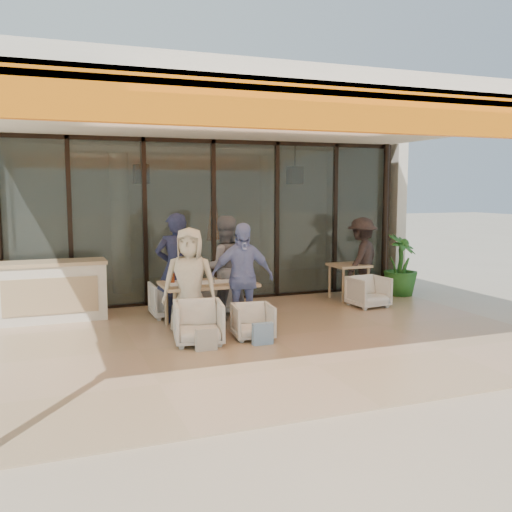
{
  "coord_description": "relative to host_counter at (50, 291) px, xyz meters",
  "views": [
    {
      "loc": [
        -3.2,
        -7.8,
        2.26
      ],
      "look_at": [
        0.1,
        0.9,
        1.15
      ],
      "focal_mm": 40.0,
      "sensor_mm": 36.0,
      "label": 1
    }
  ],
  "objects": [
    {
      "name": "ground",
      "position": [
        3.09,
        -2.3,
        -0.53
      ],
      "size": [
        70.0,
        70.0,
        0.0
      ],
      "primitive_type": "plane",
      "color": "#C6B293",
      "rests_on": "ground"
    },
    {
      "name": "terrace_floor",
      "position": [
        3.09,
        -2.3,
        -0.53
      ],
      "size": [
        8.0,
        6.0,
        0.01
      ],
      "primitive_type": "cube",
      "color": "tan",
      "rests_on": "ground"
    },
    {
      "name": "terrace_structure",
      "position": [
        3.09,
        -2.56,
        2.72
      ],
      "size": [
        8.0,
        6.0,
        3.4
      ],
      "color": "silver",
      "rests_on": "ground"
    },
    {
      "name": "glass_storefront",
      "position": [
        3.09,
        0.7,
        1.07
      ],
      "size": [
        8.08,
        0.1,
        3.2
      ],
      "color": "#9EADA3",
      "rests_on": "ground"
    },
    {
      "name": "interior_block",
      "position": [
        3.1,
        3.02,
        1.7
      ],
      "size": [
        9.05,
        3.62,
        3.52
      ],
      "color": "silver",
      "rests_on": "ground"
    },
    {
      "name": "host_counter",
      "position": [
        0.0,
        0.0,
        0.0
      ],
      "size": [
        1.85,
        0.65,
        1.04
      ],
      "color": "silver",
      "rests_on": "ground"
    },
    {
      "name": "dining_table",
      "position": [
        2.38,
        -1.31,
        0.16
      ],
      "size": [
        1.5,
        0.9,
        0.93
      ],
      "color": "tan",
      "rests_on": "ground"
    },
    {
      "name": "chair_far_left",
      "position": [
        1.97,
        -0.36,
        -0.18
      ],
      "size": [
        0.68,
        0.63,
        0.69
      ],
      "primitive_type": "imported",
      "rotation": [
        0.0,
        0.0,
        3.14
      ],
      "color": "white",
      "rests_on": "ground"
    },
    {
      "name": "chair_far_right",
      "position": [
        2.81,
        -0.36,
        -0.17
      ],
      "size": [
        0.75,
        0.71,
        0.72
      ],
      "primitive_type": "imported",
      "rotation": [
        0.0,
        0.0,
        3.07
      ],
      "color": "white",
      "rests_on": "ground"
    },
    {
      "name": "chair_near_left",
      "position": [
        1.97,
        -2.26,
        -0.18
      ],
      "size": [
        0.78,
        0.75,
        0.71
      ],
      "primitive_type": "imported",
      "rotation": [
        0.0,
        0.0,
        -0.16
      ],
      "color": "white",
      "rests_on": "ground"
    },
    {
      "name": "chair_near_right",
      "position": [
        2.81,
        -2.26,
        -0.23
      ],
      "size": [
        0.63,
        0.6,
        0.59
      ],
      "primitive_type": "imported",
      "rotation": [
        0.0,
        0.0,
        -0.11
      ],
      "color": "white",
      "rests_on": "ground"
    },
    {
      "name": "diner_navy",
      "position": [
        1.97,
        -0.86,
        0.4
      ],
      "size": [
        0.73,
        0.53,
        1.86
      ],
      "primitive_type": "imported",
      "rotation": [
        0.0,
        0.0,
        3.01
      ],
      "color": "#171C33",
      "rests_on": "ground"
    },
    {
      "name": "diner_grey",
      "position": [
        2.81,
        -0.86,
        0.37
      ],
      "size": [
        0.91,
        0.73,
        1.79
      ],
      "primitive_type": "imported",
      "rotation": [
        0.0,
        0.0,
        3.08
      ],
      "color": "slate",
      "rests_on": "ground"
    },
    {
      "name": "diner_cream",
      "position": [
        1.97,
        -1.76,
        0.31
      ],
      "size": [
        0.96,
        0.8,
        1.68
      ],
      "primitive_type": "imported",
      "rotation": [
        0.0,
        0.0,
        -0.38
      ],
      "color": "beige",
      "rests_on": "ground"
    },
    {
      "name": "diner_periwinkle",
      "position": [
        2.81,
        -1.76,
        0.33
      ],
      "size": [
        1.05,
        0.53,
        1.73
      ],
      "primitive_type": "imported",
      "rotation": [
        0.0,
        0.0,
        -0.11
      ],
      "color": "#7883C9",
      "rests_on": "ground"
    },
    {
      "name": "tote_bag_cream",
      "position": [
        1.97,
        -2.66,
        -0.36
      ],
      "size": [
        0.3,
        0.1,
        0.34
      ],
      "primitive_type": "cube",
      "color": "silver",
      "rests_on": "ground"
    },
    {
      "name": "tote_bag_blue",
      "position": [
        2.81,
        -2.66,
        -0.36
      ],
      "size": [
        0.3,
        0.1,
        0.34
      ],
      "primitive_type": "cube",
      "color": "#99BFD8",
      "rests_on": "ground"
    },
    {
      "name": "side_table",
      "position": [
        5.66,
        -0.16,
        0.11
      ],
      "size": [
        0.7,
        0.7,
        0.74
      ],
      "color": "tan",
      "rests_on": "ground"
    },
    {
      "name": "side_chair",
      "position": [
        5.66,
        -0.91,
        -0.2
      ],
      "size": [
        0.7,
        0.66,
        0.67
      ],
      "primitive_type": "imported",
      "rotation": [
        0.0,
        0.0,
        0.09
      ],
      "color": "white",
      "rests_on": "ground"
    },
    {
      "name": "standing_woman",
      "position": [
        5.95,
        -0.17,
        0.31
      ],
      "size": [
        1.24,
        1.15,
        1.68
      ],
      "primitive_type": "imported",
      "rotation": [
        0.0,
        0.0,
        3.78
      ],
      "color": "black",
      "rests_on": "ground"
    },
    {
      "name": "potted_palm",
      "position": [
        6.91,
        -0.13,
        0.12
      ],
      "size": [
        1.02,
        1.02,
        1.3
      ],
      "primitive_type": "imported",
      "rotation": [
        0.0,
        0.0,
        0.67
      ],
      "color": "#1E5919",
      "rests_on": "ground"
    }
  ]
}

